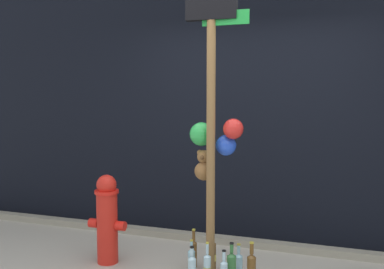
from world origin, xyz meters
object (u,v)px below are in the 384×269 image
(bottle_5, at_px, (194,252))
(bottle_6, at_px, (192,261))
(bottle_0, at_px, (251,269))
(bottle_1, at_px, (213,255))
(fire_hydrant, at_px, (107,218))
(memorial_post, at_px, (213,110))
(bottle_8, at_px, (238,264))

(bottle_5, xyz_separation_m, bottle_6, (0.03, -0.16, -0.02))
(bottle_0, distance_m, bottle_1, 0.47)
(fire_hydrant, xyz_separation_m, bottle_5, (0.84, 0.16, -0.30))
(bottle_1, bearing_deg, bottle_5, 173.67)
(memorial_post, height_order, fire_hydrant, memorial_post)
(bottle_1, relative_size, bottle_5, 1.04)
(fire_hydrant, xyz_separation_m, bottle_8, (1.29, 0.09, -0.33))
(bottle_0, height_order, bottle_1, bottle_0)
(memorial_post, relative_size, fire_hydrant, 3.02)
(fire_hydrant, bearing_deg, memorial_post, 1.03)
(bottle_5, bearing_deg, bottle_0, -22.45)
(memorial_post, xyz_separation_m, bottle_6, (-0.19, -0.01, -1.39))
(bottle_5, bearing_deg, memorial_post, -32.65)
(bottle_0, relative_size, bottle_5, 1.07)
(fire_hydrant, bearing_deg, bottle_8, 3.92)
(bottle_0, xyz_separation_m, bottle_1, (-0.41, 0.23, -0.01))
(bottle_8, bearing_deg, bottle_1, 168.94)
(memorial_post, distance_m, bottle_5, 1.40)
(memorial_post, height_order, bottle_5, memorial_post)
(bottle_0, height_order, bottle_6, bottle_0)
(bottle_0, bearing_deg, bottle_8, 130.35)
(bottle_6, bearing_deg, bottle_5, 101.09)
(fire_hydrant, height_order, bottle_0, fire_hydrant)
(bottle_5, xyz_separation_m, bottle_8, (0.45, -0.07, -0.03))
(bottle_0, relative_size, bottle_8, 1.31)
(bottle_6, bearing_deg, memorial_post, 4.16)
(memorial_post, height_order, bottle_6, memorial_post)
(bottle_1, distance_m, bottle_5, 0.20)
(bottle_6, height_order, bottle_8, bottle_6)
(memorial_post, xyz_separation_m, bottle_0, (0.38, -0.11, -1.36))
(bottle_1, bearing_deg, bottle_6, -141.28)
(memorial_post, bearing_deg, bottle_0, -15.76)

